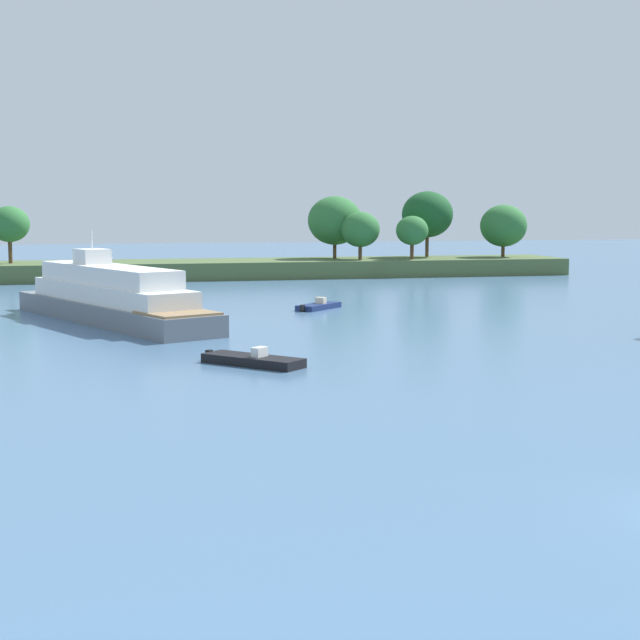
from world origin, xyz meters
TOP-DOWN VIEW (x-y plane):
  - treeline_island at (-4.55, 90.29)m, footprint 93.39×11.21m
  - fishing_skiff at (-8.24, 27.19)m, footprint 5.16×5.29m
  - small_motorboat at (1.24, 53.38)m, footprint 4.38×4.41m
  - white_riverboat at (-15.27, 48.33)m, footprint 14.35×24.47m

SIDE VIEW (x-z plane):
  - small_motorboat at x=1.24m, z-range -0.22..0.72m
  - fishing_skiff at x=-8.24m, z-range -0.23..0.76m
  - white_riverboat at x=-15.27m, z-range -1.52..5.03m
  - treeline_island at x=-4.55m, z-range -1.96..8.26m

